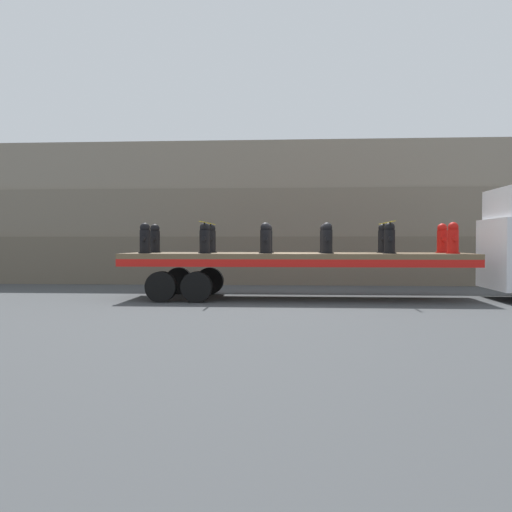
{
  "coord_description": "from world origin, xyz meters",
  "views": [
    {
      "loc": [
        -0.03,
        -16.05,
        1.6
      ],
      "look_at": [
        -1.13,
        0.0,
        1.2
      ],
      "focal_mm": 40.0,
      "sensor_mm": 36.0,
      "label": 1
    }
  ],
  "objects_px": {
    "fire_hydrant_black_far_0": "(155,239)",
    "fire_hydrant_black_far_4": "(383,239)",
    "fire_hydrant_black_far_2": "(267,239)",
    "fire_hydrant_black_far_3": "(325,239)",
    "fire_hydrant_black_near_1": "(205,238)",
    "fire_hydrant_black_near_2": "(265,238)",
    "fire_hydrant_red_far_5": "(442,239)",
    "fire_hydrant_red_near_5": "(453,238)",
    "fire_hydrant_black_near_0": "(145,238)",
    "fire_hydrant_black_far_1": "(211,239)",
    "fire_hydrant_black_near_3": "(327,238)",
    "fire_hydrant_black_near_4": "(390,238)",
    "flatbed_trailer": "(277,261)"
  },
  "relations": [
    {
      "from": "flatbed_trailer",
      "to": "fire_hydrant_black_near_4",
      "type": "bearing_deg",
      "value": -10.48
    },
    {
      "from": "fire_hydrant_black_far_0",
      "to": "fire_hydrant_red_far_5",
      "type": "xyz_separation_m",
      "value": [
        8.34,
        0.0,
        0.0
      ]
    },
    {
      "from": "fire_hydrant_black_far_0",
      "to": "fire_hydrant_black_far_4",
      "type": "relative_size",
      "value": 1.0
    },
    {
      "from": "fire_hydrant_black_far_0",
      "to": "fire_hydrant_black_near_4",
      "type": "distance_m",
      "value": 6.77
    },
    {
      "from": "fire_hydrant_black_far_0",
      "to": "fire_hydrant_black_far_1",
      "type": "height_order",
      "value": "same"
    },
    {
      "from": "flatbed_trailer",
      "to": "fire_hydrant_red_near_5",
      "type": "distance_m",
      "value": 4.79
    },
    {
      "from": "fire_hydrant_black_far_0",
      "to": "fire_hydrant_black_near_1",
      "type": "distance_m",
      "value": 2.01
    },
    {
      "from": "fire_hydrant_black_near_0",
      "to": "fire_hydrant_black_far_2",
      "type": "relative_size",
      "value": 1.0
    },
    {
      "from": "fire_hydrant_black_near_4",
      "to": "fire_hydrant_black_near_2",
      "type": "bearing_deg",
      "value": 180.0
    },
    {
      "from": "fire_hydrant_black_far_4",
      "to": "fire_hydrant_red_near_5",
      "type": "distance_m",
      "value": 2.01
    },
    {
      "from": "fire_hydrant_black_near_0",
      "to": "fire_hydrant_black_near_3",
      "type": "bearing_deg",
      "value": 0.0
    },
    {
      "from": "fire_hydrant_black_far_3",
      "to": "fire_hydrant_red_near_5",
      "type": "relative_size",
      "value": 1.0
    },
    {
      "from": "fire_hydrant_black_far_3",
      "to": "fire_hydrant_black_near_2",
      "type": "bearing_deg",
      "value": -145.95
    },
    {
      "from": "fire_hydrant_black_far_0",
      "to": "fire_hydrant_black_far_2",
      "type": "bearing_deg",
      "value": 0.0
    },
    {
      "from": "fire_hydrant_black_near_0",
      "to": "fire_hydrant_black_far_1",
      "type": "relative_size",
      "value": 1.0
    },
    {
      "from": "fire_hydrant_black_near_3",
      "to": "fire_hydrant_black_far_4",
      "type": "distance_m",
      "value": 2.01
    },
    {
      "from": "fire_hydrant_black_far_0",
      "to": "fire_hydrant_black_far_3",
      "type": "distance_m",
      "value": 5.0
    },
    {
      "from": "fire_hydrant_black_near_3",
      "to": "fire_hydrant_black_far_4",
      "type": "bearing_deg",
      "value": 34.05
    },
    {
      "from": "fire_hydrant_black_near_0",
      "to": "fire_hydrant_red_near_5",
      "type": "xyz_separation_m",
      "value": [
        8.34,
        0.0,
        0.0
      ]
    },
    {
      "from": "fire_hydrant_black_near_0",
      "to": "fire_hydrant_black_near_4",
      "type": "relative_size",
      "value": 1.0
    },
    {
      "from": "fire_hydrant_black_far_0",
      "to": "fire_hydrant_black_near_2",
      "type": "bearing_deg",
      "value": -18.67
    },
    {
      "from": "fire_hydrant_black_far_3",
      "to": "fire_hydrant_red_far_5",
      "type": "xyz_separation_m",
      "value": [
        3.34,
        0.0,
        0.0
      ]
    },
    {
      "from": "fire_hydrant_black_near_3",
      "to": "fire_hydrant_red_near_5",
      "type": "distance_m",
      "value": 3.34
    },
    {
      "from": "fire_hydrant_black_far_0",
      "to": "fire_hydrant_black_far_1",
      "type": "xyz_separation_m",
      "value": [
        1.67,
        0.0,
        0.0
      ]
    },
    {
      "from": "fire_hydrant_black_far_3",
      "to": "fire_hydrant_black_near_0",
      "type": "bearing_deg",
      "value": -167.31
    },
    {
      "from": "fire_hydrant_black_far_0",
      "to": "fire_hydrant_black_near_3",
      "type": "bearing_deg",
      "value": -12.69
    },
    {
      "from": "fire_hydrant_black_near_1",
      "to": "fire_hydrant_black_far_1",
      "type": "distance_m",
      "value": 1.13
    },
    {
      "from": "fire_hydrant_black_far_2",
      "to": "fire_hydrant_black_near_3",
      "type": "bearing_deg",
      "value": -34.05
    },
    {
      "from": "fire_hydrant_black_near_3",
      "to": "fire_hydrant_black_near_4",
      "type": "height_order",
      "value": "same"
    },
    {
      "from": "fire_hydrant_black_near_2",
      "to": "fire_hydrant_black_near_1",
      "type": "bearing_deg",
      "value": 180.0
    },
    {
      "from": "fire_hydrant_black_far_2",
      "to": "fire_hydrant_black_far_4",
      "type": "distance_m",
      "value": 3.34
    },
    {
      "from": "fire_hydrant_black_near_1",
      "to": "fire_hydrant_black_far_2",
      "type": "height_order",
      "value": "same"
    },
    {
      "from": "fire_hydrant_black_far_0",
      "to": "fire_hydrant_black_far_1",
      "type": "bearing_deg",
      "value": 0.0
    },
    {
      "from": "fire_hydrant_black_near_3",
      "to": "fire_hydrant_black_near_1",
      "type": "bearing_deg",
      "value": 180.0
    },
    {
      "from": "fire_hydrant_black_near_0",
      "to": "fire_hydrant_black_far_4",
      "type": "distance_m",
      "value": 6.77
    },
    {
      "from": "flatbed_trailer",
      "to": "fire_hydrant_black_near_4",
      "type": "relative_size",
      "value": 11.33
    },
    {
      "from": "fire_hydrant_black_far_1",
      "to": "fire_hydrant_red_far_5",
      "type": "xyz_separation_m",
      "value": [
        6.67,
        0.0,
        0.0
      ]
    },
    {
      "from": "fire_hydrant_black_near_2",
      "to": "fire_hydrant_red_near_5",
      "type": "distance_m",
      "value": 5.0
    },
    {
      "from": "fire_hydrant_black_far_0",
      "to": "fire_hydrant_black_near_1",
      "type": "relative_size",
      "value": 1.0
    },
    {
      "from": "fire_hydrant_black_far_2",
      "to": "fire_hydrant_red_far_5",
      "type": "distance_m",
      "value": 5.0
    },
    {
      "from": "fire_hydrant_red_far_5",
      "to": "fire_hydrant_black_near_1",
      "type": "bearing_deg",
      "value": -170.41
    },
    {
      "from": "fire_hydrant_black_near_1",
      "to": "fire_hydrant_black_far_1",
      "type": "relative_size",
      "value": 1.0
    },
    {
      "from": "fire_hydrant_black_near_1",
      "to": "fire_hydrant_red_near_5",
      "type": "height_order",
      "value": "same"
    },
    {
      "from": "fire_hydrant_black_far_1",
      "to": "fire_hydrant_black_far_3",
      "type": "height_order",
      "value": "same"
    },
    {
      "from": "fire_hydrant_black_near_0",
      "to": "fire_hydrant_red_near_5",
      "type": "bearing_deg",
      "value": 0.0
    },
    {
      "from": "fire_hydrant_black_far_3",
      "to": "fire_hydrant_red_far_5",
      "type": "bearing_deg",
      "value": 0.0
    },
    {
      "from": "fire_hydrant_red_near_5",
      "to": "fire_hydrant_black_near_0",
      "type": "bearing_deg",
      "value": 180.0
    },
    {
      "from": "fire_hydrant_black_near_2",
      "to": "fire_hydrant_red_far_5",
      "type": "height_order",
      "value": "same"
    },
    {
      "from": "fire_hydrant_black_near_0",
      "to": "fire_hydrant_black_far_0",
      "type": "bearing_deg",
      "value": 90.0
    },
    {
      "from": "fire_hydrant_black_near_4",
      "to": "fire_hydrant_red_near_5",
      "type": "height_order",
      "value": "same"
    }
  ]
}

